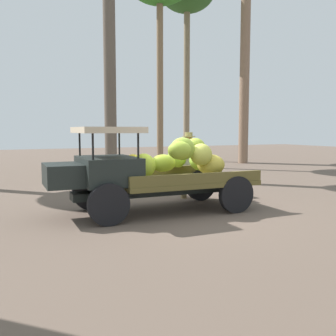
# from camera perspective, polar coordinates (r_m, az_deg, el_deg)

# --- Properties ---
(ground_plane) EXTENTS (60.00, 60.00, 0.00)m
(ground_plane) POSITION_cam_1_polar(r_m,az_deg,el_deg) (8.35, 1.23, -6.58)
(ground_plane) COLOR brown
(truck) EXTENTS (4.52, 1.83, 1.84)m
(truck) POSITION_cam_1_polar(r_m,az_deg,el_deg) (8.19, -2.99, -0.38)
(truck) COLOR black
(truck) RESTS_ON ground
(farmer) EXTENTS (0.52, 0.48, 1.72)m
(farmer) POSITION_cam_1_polar(r_m,az_deg,el_deg) (9.89, 3.11, 1.06)
(farmer) COLOR olive
(farmer) RESTS_ON ground
(wooden_crate) EXTENTS (0.56, 0.42, 0.36)m
(wooden_crate) POSITION_cam_1_polar(r_m,az_deg,el_deg) (10.29, 9.82, -3.30)
(wooden_crate) COLOR olive
(wooden_crate) RESTS_ON ground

